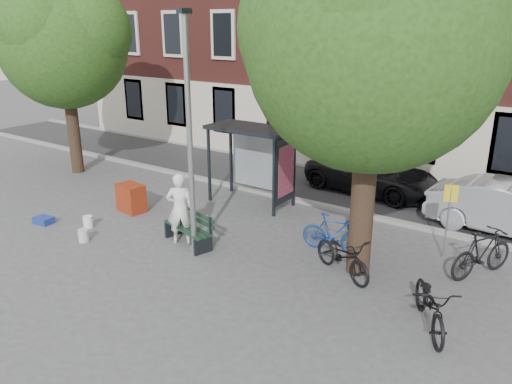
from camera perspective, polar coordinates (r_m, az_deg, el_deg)
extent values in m
plane|color=#4C4C4F|center=(13.47, -7.02, -6.85)|extent=(90.00, 90.00, 0.00)
cube|color=#28282B|center=(18.86, 7.21, 0.74)|extent=(40.00, 4.00, 0.01)
cube|color=gray|center=(17.19, 4.08, -0.77)|extent=(40.00, 0.25, 0.12)
cube|color=gray|center=(20.57, 9.83, 2.30)|extent=(40.00, 0.25, 0.12)
cylinder|color=#9EA0A3|center=(12.48, -7.57, 5.68)|extent=(0.14, 0.14, 6.00)
cylinder|color=#9EA0A3|center=(13.42, -7.05, -6.38)|extent=(0.28, 0.28, 0.24)
cube|color=#1E2328|center=(12.17, -8.22, 19.80)|extent=(0.18, 0.35, 0.12)
cylinder|color=black|center=(12.00, 12.05, -1.60)|extent=(0.56, 0.56, 3.40)
sphere|color=#234514|center=(11.29, 13.36, 16.30)|extent=(5.60, 5.60, 5.60)
sphere|color=#234514|center=(11.36, 18.78, 18.38)|extent=(3.92, 3.92, 3.92)
sphere|color=#234514|center=(11.34, 8.94, 18.09)|extent=(4.20, 4.20, 4.20)
sphere|color=#234514|center=(10.37, 12.71, 19.49)|extent=(3.64, 3.64, 3.64)
cylinder|color=black|center=(21.39, -20.09, 6.32)|extent=(0.48, 0.48, 3.20)
sphere|color=#234514|center=(20.99, -21.16, 15.40)|extent=(4.80, 4.80, 4.80)
sphere|color=#234514|center=(20.48, -18.87, 16.99)|extent=(3.36, 3.36, 3.36)
sphere|color=#234514|center=(21.48, -23.19, 16.01)|extent=(3.60, 3.60, 3.60)
sphere|color=#234514|center=(20.31, -23.18, 16.79)|extent=(3.12, 3.12, 3.12)
cube|color=#1E2328|center=(16.86, -5.38, 3.05)|extent=(0.08, 0.08, 2.50)
cube|color=#1E2328|center=(15.37, 2.07, 1.56)|extent=(0.08, 0.08, 2.50)
cube|color=#1E2328|center=(17.76, -2.89, 3.92)|extent=(0.08, 0.08, 2.50)
cube|color=#1E2328|center=(16.35, 4.36, 2.58)|extent=(0.08, 0.08, 2.50)
cube|color=#1E2328|center=(16.23, -0.60, 7.28)|extent=(2.85, 1.45, 0.12)
cube|color=#8C999E|center=(16.99, 0.59, 3.69)|extent=(2.34, 0.04, 2.00)
cube|color=#1E2328|center=(15.82, 3.25, 2.52)|extent=(0.12, 1.14, 2.12)
cube|color=#D84C19|center=(15.79, 3.47, 2.48)|extent=(0.02, 0.90, 1.62)
imported|color=white|center=(13.74, -8.69, -1.88)|extent=(0.87, 0.82, 2.00)
cube|color=#1E2328|center=(14.49, -9.38, -4.10)|extent=(0.23, 0.55, 0.45)
cube|color=#1E2328|center=(13.30, -6.08, -6.08)|extent=(0.23, 0.55, 0.45)
cube|color=#163220|center=(13.71, -8.49, -4.30)|extent=(1.72, 0.59, 0.04)
cube|color=#163220|center=(13.79, -7.85, -4.12)|extent=(1.72, 0.59, 0.04)
cube|color=#163220|center=(13.88, -7.21, -3.94)|extent=(1.72, 0.59, 0.04)
cube|color=#163220|center=(13.85, -6.90, -3.08)|extent=(1.70, 0.52, 0.10)
cube|color=#163220|center=(13.78, -6.93, -2.38)|extent=(1.70, 0.52, 0.10)
imported|color=black|center=(12.19, 9.89, -7.17)|extent=(2.06, 1.49, 1.03)
imported|color=navy|center=(13.36, 8.86, -4.68)|extent=(1.80, 0.69, 1.05)
imported|color=black|center=(10.62, 19.33, -12.02)|extent=(1.67, 2.14, 1.08)
imported|color=black|center=(13.12, 24.43, -6.36)|extent=(1.43, 2.02, 1.19)
imported|color=black|center=(18.32, 13.18, 2.00)|extent=(5.00, 2.69, 1.33)
imported|color=#A0A2A8|center=(15.98, 27.18, -1.77)|extent=(4.63, 1.76, 1.51)
cube|color=maroon|center=(16.55, -14.08, -0.66)|extent=(0.98, 0.73, 0.90)
cube|color=navy|center=(16.51, -23.11, -2.98)|extent=(0.59, 0.46, 0.20)
cylinder|color=silver|center=(14.74, -19.12, -4.72)|extent=(0.37, 0.37, 0.36)
cylinder|color=white|center=(15.68, -18.64, -3.25)|extent=(0.28, 0.28, 0.36)
cylinder|color=white|center=(16.47, -13.35, -1.69)|extent=(0.34, 0.34, 0.36)
cylinder|color=#9EA0A3|center=(13.64, 21.00, -3.32)|extent=(0.04, 0.04, 1.91)
cube|color=yellow|center=(13.38, 21.39, -0.15)|extent=(0.32, 0.16, 0.45)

